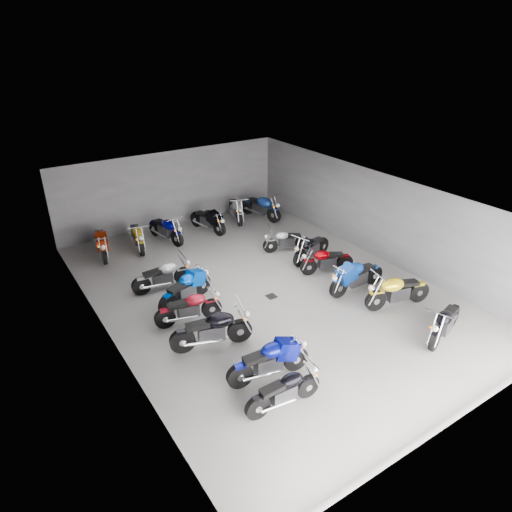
% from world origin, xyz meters
% --- Properties ---
extents(ground, '(14.00, 14.00, 0.00)m').
position_xyz_m(ground, '(0.00, 0.00, 0.00)').
color(ground, gray).
rests_on(ground, ground).
extents(wall_back, '(10.00, 0.10, 3.20)m').
position_xyz_m(wall_back, '(0.00, 7.00, 1.60)').
color(wall_back, slate).
rests_on(wall_back, ground).
extents(wall_left, '(0.10, 14.00, 3.20)m').
position_xyz_m(wall_left, '(-5.00, 0.00, 1.60)').
color(wall_left, slate).
rests_on(wall_left, ground).
extents(wall_right, '(0.10, 14.00, 3.20)m').
position_xyz_m(wall_right, '(5.00, 0.00, 1.60)').
color(wall_right, slate).
rests_on(wall_right, ground).
extents(ceiling, '(10.00, 14.00, 0.04)m').
position_xyz_m(ceiling, '(0.00, 0.00, 3.22)').
color(ceiling, black).
rests_on(ceiling, wall_back).
extents(drain_grate, '(0.32, 0.32, 0.01)m').
position_xyz_m(drain_grate, '(0.00, -0.50, 0.01)').
color(drain_grate, black).
rests_on(drain_grate, ground).
extents(motorcycle_left_a, '(1.93, 0.41, 0.85)m').
position_xyz_m(motorcycle_left_a, '(-2.50, -4.57, 0.46)').
color(motorcycle_left_a, black).
rests_on(motorcycle_left_a, ground).
extents(motorcycle_left_b, '(2.17, 0.54, 0.96)m').
position_xyz_m(motorcycle_left_b, '(-2.23, -3.60, 0.52)').
color(motorcycle_left_b, black).
rests_on(motorcycle_left_b, ground).
extents(motorcycle_left_c, '(2.21, 0.76, 0.99)m').
position_xyz_m(motorcycle_left_c, '(-2.79, -1.74, 0.54)').
color(motorcycle_left_c, black).
rests_on(motorcycle_left_c, ground).
extents(motorcycle_left_d, '(1.99, 0.55, 0.88)m').
position_xyz_m(motorcycle_left_d, '(-2.81, -0.35, 0.48)').
color(motorcycle_left_d, black).
rests_on(motorcycle_left_d, ground).
extents(motorcycle_left_e, '(2.06, 0.83, 0.94)m').
position_xyz_m(motorcycle_left_e, '(-2.43, 0.66, 0.51)').
color(motorcycle_left_e, black).
rests_on(motorcycle_left_e, ground).
extents(motorcycle_left_f, '(2.05, 0.45, 0.90)m').
position_xyz_m(motorcycle_left_f, '(-2.68, 1.85, 0.49)').
color(motorcycle_left_f, black).
rests_on(motorcycle_left_f, ground).
extents(motorcycle_right_a, '(2.03, 0.76, 0.92)m').
position_xyz_m(motorcycle_right_a, '(2.74, -4.90, 0.50)').
color(motorcycle_right_a, black).
rests_on(motorcycle_right_a, ground).
extents(motorcycle_right_b, '(2.20, 0.70, 0.98)m').
position_xyz_m(motorcycle_right_b, '(2.90, -3.06, 0.54)').
color(motorcycle_right_b, black).
rests_on(motorcycle_right_b, ground).
extents(motorcycle_right_c, '(2.23, 0.43, 0.98)m').
position_xyz_m(motorcycle_right_c, '(2.52, -1.70, 0.54)').
color(motorcycle_right_c, black).
rests_on(motorcycle_right_c, ground).
extents(motorcycle_right_d, '(1.90, 0.74, 0.86)m').
position_xyz_m(motorcycle_right_d, '(2.55, -0.20, 0.47)').
color(motorcycle_right_d, black).
rests_on(motorcycle_right_d, ground).
extents(motorcycle_right_e, '(2.02, 0.66, 0.90)m').
position_xyz_m(motorcycle_right_e, '(2.72, 0.85, 0.49)').
color(motorcycle_right_e, black).
rests_on(motorcycle_right_e, ground).
extents(motorcycle_right_f, '(1.78, 0.75, 0.82)m').
position_xyz_m(motorcycle_right_f, '(2.42, 1.98, 0.45)').
color(motorcycle_right_f, black).
rests_on(motorcycle_right_f, ground).
extents(motorcycle_back_a, '(0.63, 2.23, 0.99)m').
position_xyz_m(motorcycle_back_a, '(-3.62, 5.47, 0.54)').
color(motorcycle_back_a, black).
rests_on(motorcycle_back_a, ground).
extents(motorcycle_back_b, '(0.58, 2.16, 0.95)m').
position_xyz_m(motorcycle_back_b, '(-2.27, 5.35, 0.52)').
color(motorcycle_back_b, black).
rests_on(motorcycle_back_b, ground).
extents(motorcycle_back_c, '(0.64, 2.17, 0.96)m').
position_xyz_m(motorcycle_back_c, '(-1.07, 5.37, 0.53)').
color(motorcycle_back_c, black).
rests_on(motorcycle_back_c, ground).
extents(motorcycle_back_d, '(0.65, 2.10, 0.93)m').
position_xyz_m(motorcycle_back_d, '(0.82, 5.36, 0.51)').
color(motorcycle_back_d, black).
rests_on(motorcycle_back_d, ground).
extents(motorcycle_back_e, '(0.82, 2.12, 0.96)m').
position_xyz_m(motorcycle_back_e, '(2.48, 5.81, 0.52)').
color(motorcycle_back_e, black).
rests_on(motorcycle_back_e, ground).
extents(motorcycle_back_f, '(0.73, 2.27, 1.01)m').
position_xyz_m(motorcycle_back_f, '(3.53, 5.37, 0.55)').
color(motorcycle_back_f, black).
rests_on(motorcycle_back_f, ground).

